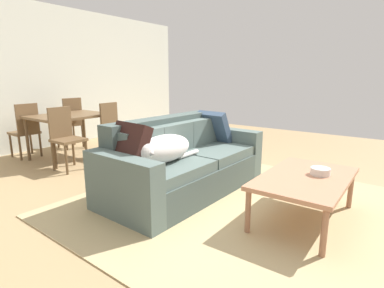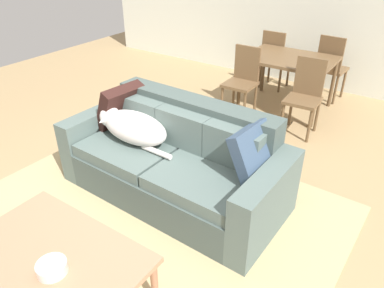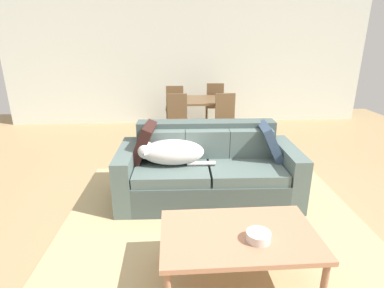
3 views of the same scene
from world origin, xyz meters
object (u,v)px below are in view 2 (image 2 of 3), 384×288
at_px(dog_on_left_cushion, 132,127).
at_px(dining_table, 289,62).
at_px(throw_pillow_by_left_arm, 120,107).
at_px(coffee_table, 55,257).
at_px(dining_chair_near_left, 243,78).
at_px(throw_pillow_by_right_arm, 255,154).
at_px(dining_chair_near_right, 305,93).
at_px(dining_chair_far_right, 331,65).
at_px(couch, 176,162).
at_px(bowl_on_coffee_table, 52,268).
at_px(dining_chair_far_left, 274,58).

xyz_separation_m(dog_on_left_cushion, dining_table, (0.56, 2.59, 0.04)).
distance_m(dog_on_left_cushion, throw_pillow_by_left_arm, 0.36).
relative_size(coffee_table, dining_chair_near_left, 1.30).
distance_m(dog_on_left_cushion, throw_pillow_by_right_arm, 1.23).
bearing_deg(dining_chair_near_right, dining_chair_far_right, 89.20).
xyz_separation_m(couch, throw_pillow_by_left_arm, (-0.77, 0.09, 0.35)).
bearing_deg(dining_table, dining_chair_near_left, -127.86).
bearing_deg(dining_chair_near_right, throw_pillow_by_right_arm, -86.27).
bearing_deg(throw_pillow_by_right_arm, dining_chair_far_right, 94.68).
bearing_deg(throw_pillow_by_right_arm, dining_chair_near_right, 96.45).
height_order(bowl_on_coffee_table, dining_chair_near_right, dining_chair_near_right).
distance_m(couch, dining_chair_near_left, 1.99).
relative_size(couch, dining_table, 1.82).
relative_size(throw_pillow_by_right_arm, bowl_on_coffee_table, 2.46).
bearing_deg(bowl_on_coffee_table, dining_chair_far_right, 86.10).
bearing_deg(throw_pillow_by_left_arm, dining_table, 70.16).
bearing_deg(dining_chair_near_right, coffee_table, -100.88).
bearing_deg(dog_on_left_cushion, coffee_table, -66.74).
distance_m(couch, throw_pillow_by_right_arm, 0.84).
bearing_deg(dining_table, dining_chair_far_right, 56.48).
relative_size(dog_on_left_cushion, dining_chair_far_right, 0.93).
xyz_separation_m(coffee_table, dining_chair_near_right, (0.48, 3.35, 0.11)).
xyz_separation_m(dining_chair_near_left, dining_chair_near_right, (0.88, -0.04, -0.00)).
height_order(coffee_table, dining_chair_far_right, dining_chair_far_right).
xyz_separation_m(coffee_table, bowl_on_coffee_table, (0.12, -0.10, 0.08)).
height_order(dining_chair_near_left, dining_chair_far_right, dining_chair_far_right).
relative_size(couch, coffee_table, 1.77).
distance_m(bowl_on_coffee_table, dining_table, 4.04).
relative_size(throw_pillow_by_left_arm, dining_chair_far_left, 0.50).
bearing_deg(dining_table, dining_chair_near_right, -52.50).
relative_size(dining_table, dining_chair_near_left, 1.27).
distance_m(coffee_table, dining_chair_near_left, 3.41).
xyz_separation_m(couch, dining_table, (0.11, 2.50, 0.33)).
height_order(dining_table, dining_chair_far_right, dining_chair_far_right).
bearing_deg(dog_on_left_cushion, dining_chair_near_right, 65.06).
bearing_deg(dining_chair_far_right, dining_chair_near_left, 59.07).
bearing_deg(dining_table, throw_pillow_by_right_arm, -74.94).
distance_m(coffee_table, dining_chair_far_right, 4.58).
xyz_separation_m(dining_table, dining_chair_near_right, (0.45, -0.59, -0.15)).
relative_size(throw_pillow_by_right_arm, dining_chair_near_left, 0.49).
bearing_deg(dining_chair_far_left, dog_on_left_cushion, 89.00).
bearing_deg(dining_chair_near_left, dog_on_left_cushion, -94.45).
bearing_deg(throw_pillow_by_right_arm, dining_chair_near_left, 119.59).
distance_m(dog_on_left_cushion, bowl_on_coffee_table, 1.59).
bearing_deg(dining_chair_near_right, dog_on_left_cushion, -119.47).
xyz_separation_m(bowl_on_coffee_table, dining_chair_near_right, (0.36, 3.45, 0.03)).
xyz_separation_m(throw_pillow_by_right_arm, dining_chair_far_right, (-0.25, 3.09, -0.15)).
distance_m(dining_table, dining_chair_far_right, 0.76).
bearing_deg(couch, bowl_on_coffee_table, -80.77).
distance_m(dog_on_left_cushion, dining_chair_far_left, 3.19).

